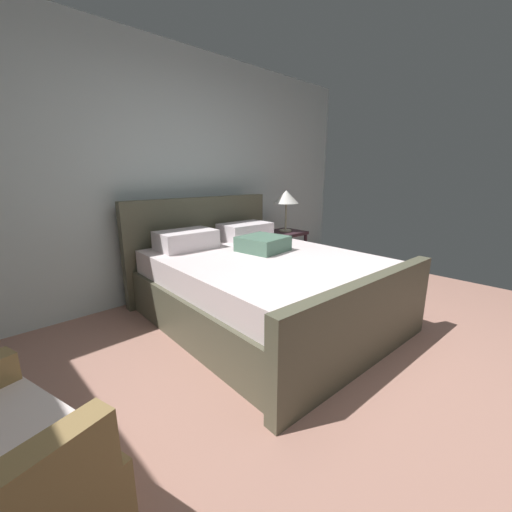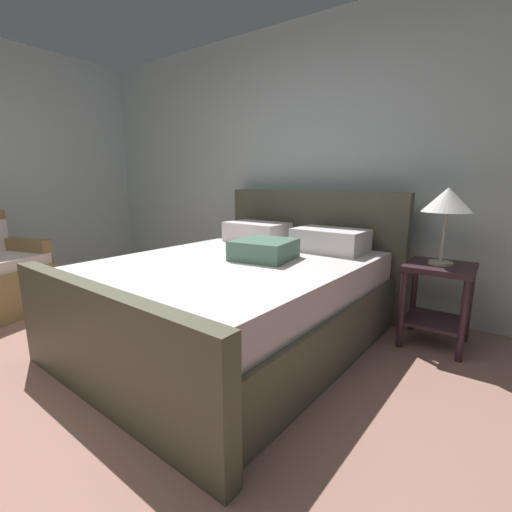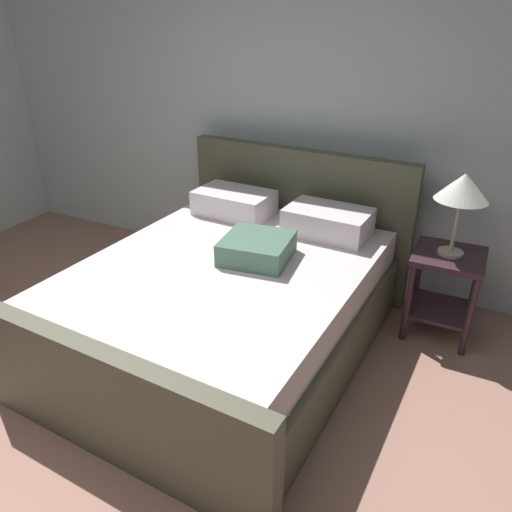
{
  "view_description": "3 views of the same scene",
  "coord_description": "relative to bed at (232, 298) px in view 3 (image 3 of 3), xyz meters",
  "views": [
    {
      "loc": [
        -1.84,
        -0.6,
        1.34
      ],
      "look_at": [
        -0.03,
        1.27,
        0.67
      ],
      "focal_mm": 22.52,
      "sensor_mm": 36.0,
      "label": 1
    },
    {
      "loc": [
        1.71,
        -0.59,
        1.17
      ],
      "look_at": [
        0.28,
        1.43,
        0.65
      ],
      "focal_mm": 24.96,
      "sensor_mm": 36.0,
      "label": 2
    },
    {
      "loc": [
        1.49,
        -0.92,
        2.0
      ],
      "look_at": [
        0.21,
        1.68,
        0.54
      ],
      "focal_mm": 34.35,
      "sensor_mm": 36.0,
      "label": 3
    }
  ],
  "objects": [
    {
      "name": "wall_back",
      "position": [
        -0.16,
        1.25,
        0.98
      ],
      "size": [
        5.76,
        0.12,
        2.65
      ],
      "primitive_type": "cube",
      "color": "silver",
      "rests_on": "ground"
    },
    {
      "name": "ground_plane",
      "position": [
        -0.16,
        -1.43,
        -0.35
      ],
      "size": [
        5.64,
        5.23,
        0.02
      ],
      "primitive_type": "cube",
      "color": "#A77666"
    },
    {
      "name": "nightstand_right",
      "position": [
        1.21,
        0.72,
        0.06
      ],
      "size": [
        0.44,
        0.44,
        0.6
      ],
      "color": "#38222A",
      "rests_on": "ground"
    },
    {
      "name": "table_lamp_right",
      "position": [
        1.21,
        0.72,
        0.69
      ],
      "size": [
        0.33,
        0.33,
        0.53
      ],
      "color": "#B7B293",
      "rests_on": "nightstand_right"
    },
    {
      "name": "bed",
      "position": [
        0.0,
        0.0,
        0.0
      ],
      "size": [
        1.9,
        2.28,
        1.09
      ],
      "color": "#52513E",
      "rests_on": "ground"
    }
  ]
}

